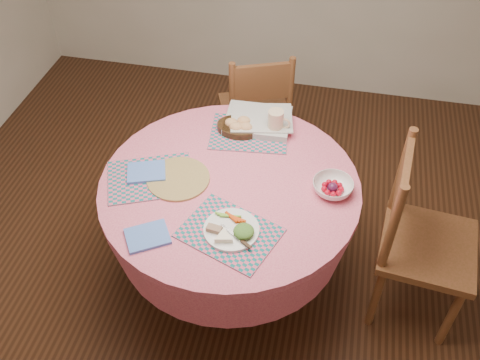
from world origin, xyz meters
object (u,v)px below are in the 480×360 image
object	(u,v)px
wicker_trivet	(178,179)
bread_bowl	(239,126)
chair_right	(418,237)
fruit_bowl	(333,187)
dining_table	(230,211)
chair_back	(257,110)
dinner_plate	(233,230)
latte_mug	(276,122)

from	to	relation	value
wicker_trivet	bread_bowl	size ratio (longest dim) A/B	1.30
chair_right	fruit_bowl	size ratio (longest dim) A/B	4.24
dining_table	fruit_bowl	distance (m)	0.53
chair_back	bread_bowl	xyz separation A→B (m)	(0.01, -0.56, 0.31)
chair_right	chair_back	xyz separation A→B (m)	(-0.96, 0.90, -0.05)
dinner_plate	latte_mug	bearing A→B (deg)	84.29
chair_right	chair_back	world-z (taller)	chair_right
latte_mug	fruit_bowl	world-z (taller)	latte_mug
dining_table	dinner_plate	size ratio (longest dim) A/B	5.11
dining_table	wicker_trivet	distance (m)	0.32
chair_back	fruit_bowl	world-z (taller)	chair_back
dining_table	dinner_plate	bearing A→B (deg)	-74.58
chair_back	fruit_bowl	distance (m)	1.09
chair_right	fruit_bowl	world-z (taller)	chair_right
dinner_plate	bread_bowl	bearing A→B (deg)	99.90
dining_table	wicker_trivet	world-z (taller)	wicker_trivet
latte_mug	chair_back	bearing A→B (deg)	109.94
chair_right	fruit_bowl	distance (m)	0.51
dinner_plate	latte_mug	xyz separation A→B (m)	(0.07, 0.70, 0.05)
chair_right	bread_bowl	size ratio (longest dim) A/B	4.39
chair_right	chair_back	bearing A→B (deg)	53.15
bread_bowl	fruit_bowl	distance (m)	0.62
bread_bowl	dining_table	bearing A→B (deg)	-84.47
chair_back	dinner_plate	size ratio (longest dim) A/B	3.78
bread_bowl	latte_mug	distance (m)	0.19
dining_table	dinner_plate	world-z (taller)	dinner_plate
dining_table	wicker_trivet	xyz separation A→B (m)	(-0.24, -0.03, 0.20)
dining_table	chair_right	size ratio (longest dim) A/B	1.23
chair_back	latte_mug	distance (m)	0.67
fruit_bowl	dining_table	bearing A→B (deg)	-174.74
wicker_trivet	fruit_bowl	size ratio (longest dim) A/B	1.26
wicker_trivet	fruit_bowl	bearing A→B (deg)	5.68
chair_back	wicker_trivet	distance (m)	1.03
dinner_plate	bread_bowl	size ratio (longest dim) A/B	1.05
dining_table	bread_bowl	world-z (taller)	bread_bowl
latte_mug	bread_bowl	bearing A→B (deg)	-174.60
dining_table	bread_bowl	xyz separation A→B (m)	(-0.04, 0.39, 0.23)
chair_back	dinner_plate	distance (m)	1.29
fruit_bowl	latte_mug	bearing A→B (deg)	131.96
bread_bowl	latte_mug	world-z (taller)	latte_mug
bread_bowl	fruit_bowl	xyz separation A→B (m)	(0.52, -0.34, -0.01)
dinner_plate	fruit_bowl	distance (m)	0.52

